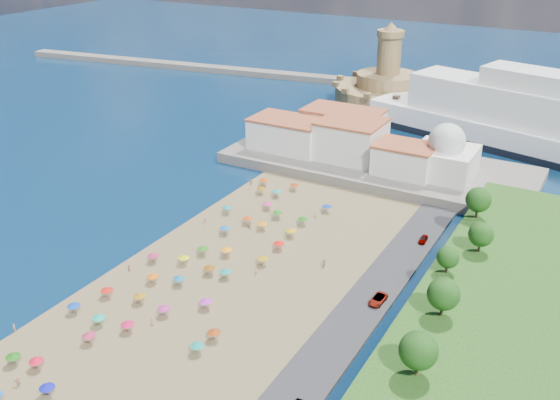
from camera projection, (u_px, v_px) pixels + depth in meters
The scene contains 11 objects.
ground at pixel (205, 274), 131.37m from camera, with size 700.00×700.00×0.00m, color #071938.
terrace at pixel (377, 165), 184.03m from camera, with size 90.00×36.00×3.00m, color #59544C.
jetty at pixel (355, 123), 221.68m from camera, with size 18.00×70.00×2.40m, color #59544C.
breakwater at pixel (205, 68), 301.05m from camera, with size 200.00×7.00×2.60m, color #59544C.
waterfront_buildings at pixel (339, 137), 187.71m from camera, with size 57.00×29.00×11.00m.
domed_building at pixel (445, 155), 170.39m from camera, with size 16.00×16.00×15.00m.
fortress at pixel (387, 90), 243.13m from camera, with size 40.00×40.00×32.40m.
beach_parasols at pixel (167, 288), 122.31m from camera, with size 31.04×114.41×2.20m.
beachgoers at pixel (197, 272), 129.94m from camera, with size 39.58×103.74×1.90m.
parked_cars at pixel (362, 321), 113.64m from camera, with size 2.65×79.12×1.42m.
hillside_trees at pixel (426, 309), 102.00m from camera, with size 11.50×106.54×7.53m.
Camera 1 is at (69.27, -90.53, 68.95)m, focal length 40.00 mm.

